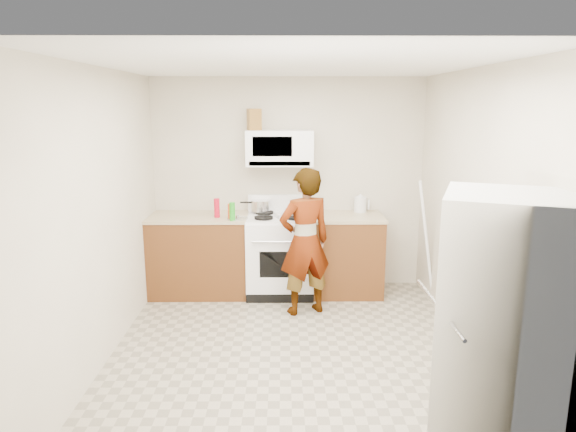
{
  "coord_description": "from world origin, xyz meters",
  "views": [
    {
      "loc": [
        -0.06,
        -4.28,
        2.2
      ],
      "look_at": [
        -0.01,
        0.55,
        1.13
      ],
      "focal_mm": 32.0,
      "sensor_mm": 36.0,
      "label": 1
    }
  ],
  "objects_px": {
    "microwave": "(280,148)",
    "person": "(305,242)",
    "gas_range": "(280,253)",
    "kettle": "(360,204)",
    "saucepan": "(261,206)",
    "fridge": "(498,333)"
  },
  "relations": [
    {
      "from": "microwave",
      "to": "person",
      "type": "distance_m",
      "value": 1.19
    },
    {
      "from": "gas_range",
      "to": "kettle",
      "type": "bearing_deg",
      "value": 11.85
    },
    {
      "from": "gas_range",
      "to": "kettle",
      "type": "xyz_separation_m",
      "value": [
        0.95,
        0.2,
        0.54
      ]
    },
    {
      "from": "kettle",
      "to": "saucepan",
      "type": "distance_m",
      "value": 1.18
    },
    {
      "from": "gas_range",
      "to": "kettle",
      "type": "relative_size",
      "value": 6.38
    },
    {
      "from": "person",
      "to": "saucepan",
      "type": "height_order",
      "value": "person"
    },
    {
      "from": "microwave",
      "to": "saucepan",
      "type": "height_order",
      "value": "microwave"
    },
    {
      "from": "gas_range",
      "to": "saucepan",
      "type": "xyz_separation_m",
      "value": [
        -0.22,
        0.18,
        0.53
      ]
    },
    {
      "from": "kettle",
      "to": "saucepan",
      "type": "relative_size",
      "value": 0.79
    },
    {
      "from": "fridge",
      "to": "microwave",
      "type": "bearing_deg",
      "value": 134.76
    },
    {
      "from": "person",
      "to": "saucepan",
      "type": "relative_size",
      "value": 6.99
    },
    {
      "from": "kettle",
      "to": "fridge",
      "type": "bearing_deg",
      "value": -77.72
    },
    {
      "from": "fridge",
      "to": "saucepan",
      "type": "bearing_deg",
      "value": 137.83
    },
    {
      "from": "person",
      "to": "kettle",
      "type": "relative_size",
      "value": 8.81
    },
    {
      "from": "person",
      "to": "fridge",
      "type": "distance_m",
      "value": 2.57
    },
    {
      "from": "microwave",
      "to": "kettle",
      "type": "xyz_separation_m",
      "value": [
        0.95,
        0.07,
        -0.68
      ]
    },
    {
      "from": "fridge",
      "to": "saucepan",
      "type": "relative_size",
      "value": 7.61
    },
    {
      "from": "fridge",
      "to": "saucepan",
      "type": "height_order",
      "value": "fridge"
    },
    {
      "from": "gas_range",
      "to": "microwave",
      "type": "relative_size",
      "value": 1.49
    },
    {
      "from": "kettle",
      "to": "microwave",
      "type": "bearing_deg",
      "value": -170.2
    },
    {
      "from": "gas_range",
      "to": "kettle",
      "type": "distance_m",
      "value": 1.11
    },
    {
      "from": "fridge",
      "to": "kettle",
      "type": "distance_m",
      "value": 3.15
    }
  ]
}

